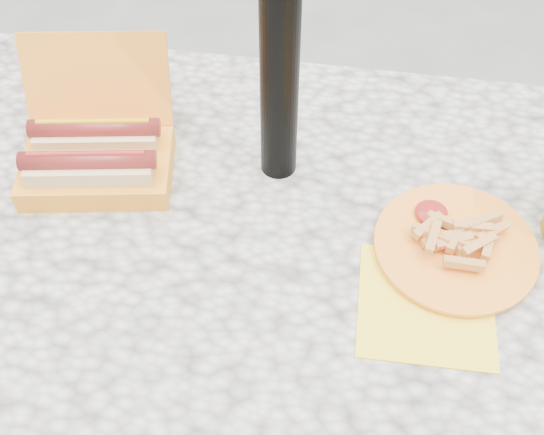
# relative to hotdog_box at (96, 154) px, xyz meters

# --- Properties ---
(picnic_table) EXTENTS (1.20, 0.80, 0.75)m
(picnic_table) POSITION_rel_hotdog_box_xyz_m (0.25, -0.11, -0.15)
(picnic_table) COLOR beige
(picnic_table) RESTS_ON ground
(hotdog_box) EXTENTS (0.23, 0.22, 0.16)m
(hotdog_box) POSITION_rel_hotdog_box_xyz_m (0.00, 0.00, 0.00)
(hotdog_box) COLOR orange
(hotdog_box) RESTS_ON picnic_table
(fries_plate) EXTENTS (0.22, 0.28, 0.04)m
(fries_plate) POSITION_rel_hotdog_box_xyz_m (0.49, -0.07, -0.03)
(fries_plate) COLOR yellow
(fries_plate) RESTS_ON picnic_table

